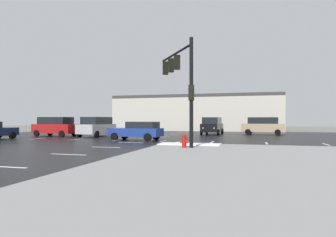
{
  "coord_description": "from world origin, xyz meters",
  "views": [
    {
      "loc": [
        8.7,
        -22.82,
        1.76
      ],
      "look_at": [
        -0.2,
        9.6,
        1.91
      ],
      "focal_mm": 31.3,
      "sensor_mm": 36.0,
      "label": 1
    }
  ],
  "objects_px": {
    "suv_silver": "(97,126)",
    "suv_red": "(56,126)",
    "traffic_signal_mast": "(181,76)",
    "sedan_blue": "(137,130)",
    "suv_tan": "(263,125)",
    "fire_hydrant": "(184,141)",
    "suv_black": "(212,125)"
  },
  "relations": [
    {
      "from": "traffic_signal_mast",
      "to": "suv_black",
      "type": "xyz_separation_m",
      "value": [
        -0.02,
        16.96,
        -3.45
      ]
    },
    {
      "from": "traffic_signal_mast",
      "to": "suv_red",
      "type": "relative_size",
      "value": 1.29
    },
    {
      "from": "suv_red",
      "to": "suv_tan",
      "type": "bearing_deg",
      "value": -151.35
    },
    {
      "from": "suv_tan",
      "to": "sedan_blue",
      "type": "height_order",
      "value": "suv_tan"
    },
    {
      "from": "suv_tan",
      "to": "sedan_blue",
      "type": "xyz_separation_m",
      "value": [
        -10.81,
        -12.9,
        -0.24
      ]
    },
    {
      "from": "fire_hydrant",
      "to": "suv_tan",
      "type": "distance_m",
      "value": 20.27
    },
    {
      "from": "fire_hydrant",
      "to": "sedan_blue",
      "type": "height_order",
      "value": "sedan_blue"
    },
    {
      "from": "sedan_blue",
      "to": "suv_red",
      "type": "xyz_separation_m",
      "value": [
        -10.66,
        3.49,
        0.24
      ]
    },
    {
      "from": "fire_hydrant",
      "to": "suv_red",
      "type": "height_order",
      "value": "suv_red"
    },
    {
      "from": "suv_tan",
      "to": "suv_silver",
      "type": "bearing_deg",
      "value": 33.98
    },
    {
      "from": "fire_hydrant",
      "to": "traffic_signal_mast",
      "type": "bearing_deg",
      "value": 110.33
    },
    {
      "from": "traffic_signal_mast",
      "to": "suv_tan",
      "type": "bearing_deg",
      "value": -52.72
    },
    {
      "from": "sedan_blue",
      "to": "suv_black",
      "type": "height_order",
      "value": "suv_black"
    },
    {
      "from": "suv_silver",
      "to": "suv_red",
      "type": "distance_m",
      "value": 4.57
    },
    {
      "from": "fire_hydrant",
      "to": "suv_silver",
      "type": "xyz_separation_m",
      "value": [
        -11.65,
        10.81,
        0.55
      ]
    },
    {
      "from": "suv_tan",
      "to": "sedan_blue",
      "type": "relative_size",
      "value": 1.08
    },
    {
      "from": "traffic_signal_mast",
      "to": "suv_black",
      "type": "bearing_deg",
      "value": -34.81
    },
    {
      "from": "suv_silver",
      "to": "suv_red",
      "type": "xyz_separation_m",
      "value": [
        -4.52,
        -0.66,
        0.0
      ]
    },
    {
      "from": "suv_black",
      "to": "suv_red",
      "type": "bearing_deg",
      "value": -59.17
    },
    {
      "from": "suv_black",
      "to": "sedan_blue",
      "type": "bearing_deg",
      "value": -19.87
    },
    {
      "from": "traffic_signal_mast",
      "to": "sedan_blue",
      "type": "bearing_deg",
      "value": 8.68
    },
    {
      "from": "traffic_signal_mast",
      "to": "sedan_blue",
      "type": "height_order",
      "value": "traffic_signal_mast"
    },
    {
      "from": "suv_tan",
      "to": "suv_black",
      "type": "height_order",
      "value": "same"
    },
    {
      "from": "suv_silver",
      "to": "sedan_blue",
      "type": "distance_m",
      "value": 7.42
    },
    {
      "from": "traffic_signal_mast",
      "to": "suv_red",
      "type": "distance_m",
      "value": 18.24
    },
    {
      "from": "suv_silver",
      "to": "sedan_blue",
      "type": "relative_size",
      "value": 1.06
    },
    {
      "from": "suv_silver",
      "to": "suv_tan",
      "type": "height_order",
      "value": "same"
    },
    {
      "from": "fire_hydrant",
      "to": "sedan_blue",
      "type": "relative_size",
      "value": 0.17
    },
    {
      "from": "traffic_signal_mast",
      "to": "suv_red",
      "type": "height_order",
      "value": "traffic_signal_mast"
    },
    {
      "from": "suv_tan",
      "to": "suv_red",
      "type": "bearing_deg",
      "value": 30.36
    },
    {
      "from": "sedan_blue",
      "to": "suv_silver",
      "type": "bearing_deg",
      "value": -29.55
    },
    {
      "from": "suv_tan",
      "to": "fire_hydrant",
      "type": "bearing_deg",
      "value": 81.53
    }
  ]
}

